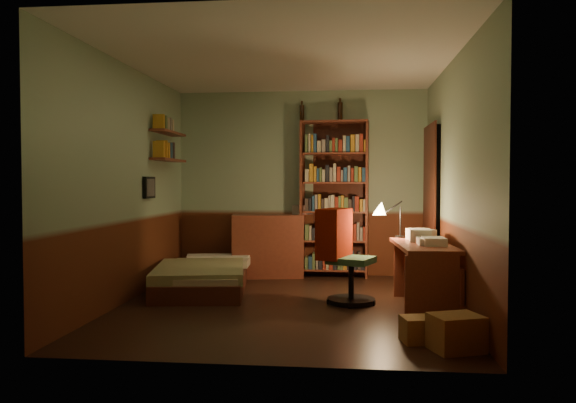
# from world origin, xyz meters

# --- Properties ---
(floor) EXTENTS (3.50, 4.00, 0.02)m
(floor) POSITION_xyz_m (0.00, 0.00, -0.01)
(floor) COLOR black
(floor) RESTS_ON ground
(ceiling) EXTENTS (3.50, 4.00, 0.02)m
(ceiling) POSITION_xyz_m (0.00, 0.00, 2.61)
(ceiling) COLOR silver
(ceiling) RESTS_ON wall_back
(wall_back) EXTENTS (3.50, 0.02, 2.60)m
(wall_back) POSITION_xyz_m (0.00, 2.01, 1.30)
(wall_back) COLOR #89A584
(wall_back) RESTS_ON ground
(wall_left) EXTENTS (0.02, 4.00, 2.60)m
(wall_left) POSITION_xyz_m (-1.76, 0.00, 1.30)
(wall_left) COLOR #89A584
(wall_left) RESTS_ON ground
(wall_right) EXTENTS (0.02, 4.00, 2.60)m
(wall_right) POSITION_xyz_m (1.76, 0.00, 1.30)
(wall_right) COLOR #89A584
(wall_right) RESTS_ON ground
(wall_front) EXTENTS (3.50, 0.02, 2.60)m
(wall_front) POSITION_xyz_m (0.00, -2.01, 1.30)
(wall_front) COLOR #89A584
(wall_front) RESTS_ON ground
(doorway) EXTENTS (0.06, 0.90, 2.00)m
(doorway) POSITION_xyz_m (1.72, 1.30, 1.00)
(doorway) COLOR black
(doorway) RESTS_ON ground
(door_trim) EXTENTS (0.02, 0.98, 2.08)m
(door_trim) POSITION_xyz_m (1.69, 1.30, 1.00)
(door_trim) COLOR #401B12
(door_trim) RESTS_ON ground
(bed) EXTENTS (1.22, 1.94, 0.54)m
(bed) POSITION_xyz_m (-1.09, 0.74, 0.27)
(bed) COLOR olive
(bed) RESTS_ON ground
(dresser) EXTENTS (1.04, 0.64, 0.86)m
(dresser) POSITION_xyz_m (-0.45, 1.76, 0.43)
(dresser) COLOR brown
(dresser) RESTS_ON ground
(mini_stereo) EXTENTS (0.29, 0.26, 0.13)m
(mini_stereo) POSITION_xyz_m (0.03, 1.89, 0.93)
(mini_stereo) COLOR #B2B2B7
(mini_stereo) RESTS_ON dresser
(bookshelf) EXTENTS (0.95, 0.37, 2.16)m
(bookshelf) POSITION_xyz_m (0.48, 1.85, 1.08)
(bookshelf) COLOR brown
(bookshelf) RESTS_ON ground
(bottle_left) EXTENTS (0.08, 0.08, 0.24)m
(bottle_left) POSITION_xyz_m (0.01, 1.96, 2.28)
(bottle_left) COLOR black
(bottle_left) RESTS_ON bookshelf
(bottle_right) EXTENTS (0.07, 0.07, 0.27)m
(bottle_right) POSITION_xyz_m (0.55, 1.96, 2.29)
(bottle_right) COLOR black
(bottle_right) RESTS_ON bookshelf
(desk) EXTENTS (0.60, 1.30, 0.68)m
(desk) POSITION_xyz_m (1.44, -0.04, 0.34)
(desk) COLOR brown
(desk) RESTS_ON ground
(paper_stack) EXTENTS (0.31, 0.36, 0.12)m
(paper_stack) POSITION_xyz_m (1.46, 0.33, 0.74)
(paper_stack) COLOR silver
(paper_stack) RESTS_ON desk
(desk_lamp) EXTENTS (0.18, 0.18, 0.52)m
(desk_lamp) POSITION_xyz_m (1.26, 0.59, 0.94)
(desk_lamp) COLOR black
(desk_lamp) RESTS_ON desk
(office_chair) EXTENTS (0.63, 0.60, 1.01)m
(office_chair) POSITION_xyz_m (0.70, 0.15, 0.51)
(office_chair) COLOR #375F3B
(office_chair) RESTS_ON ground
(red_jacket) EXTENTS (0.39, 0.52, 0.55)m
(red_jacket) POSITION_xyz_m (0.65, -0.07, 1.28)
(red_jacket) COLOR maroon
(red_jacket) RESTS_ON office_chair
(wall_shelf_lower) EXTENTS (0.20, 0.90, 0.03)m
(wall_shelf_lower) POSITION_xyz_m (-1.64, 1.10, 1.60)
(wall_shelf_lower) COLOR brown
(wall_shelf_lower) RESTS_ON wall_left
(wall_shelf_upper) EXTENTS (0.20, 0.90, 0.03)m
(wall_shelf_upper) POSITION_xyz_m (-1.64, 1.10, 1.95)
(wall_shelf_upper) COLOR brown
(wall_shelf_upper) RESTS_ON wall_left
(framed_picture) EXTENTS (0.04, 0.32, 0.26)m
(framed_picture) POSITION_xyz_m (-1.72, 0.60, 1.25)
(framed_picture) COLOR black
(framed_picture) RESTS_ON wall_left
(cardboard_box_a) EXTENTS (0.46, 0.41, 0.28)m
(cardboard_box_a) POSITION_xyz_m (1.51, -1.49, 0.14)
(cardboard_box_a) COLOR olive
(cardboard_box_a) RESTS_ON ground
(cardboard_box_b) EXTENTS (0.34, 0.30, 0.21)m
(cardboard_box_b) POSITION_xyz_m (1.26, -1.27, 0.10)
(cardboard_box_b) COLOR olive
(cardboard_box_b) RESTS_ON ground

